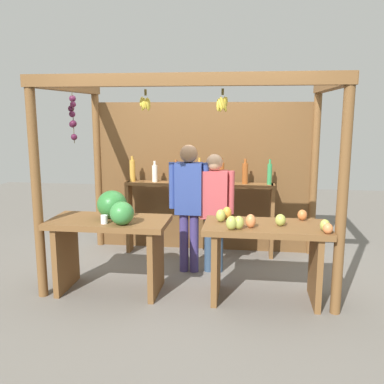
{
  "coord_description": "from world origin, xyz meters",
  "views": [
    {
      "loc": [
        0.65,
        -4.96,
        1.95
      ],
      "look_at": [
        0.0,
        -0.18,
        1.04
      ],
      "focal_mm": 40.0,
      "sensor_mm": 36.0,
      "label": 1
    }
  ],
  "objects": [
    {
      "name": "vendor_woman",
      "position": [
        0.24,
        0.05,
        0.86
      ],
      "size": [
        0.48,
        0.2,
        1.45
      ],
      "rotation": [
        0.0,
        0.0,
        0.15
      ],
      "color": "#314966",
      "rests_on": "ground"
    },
    {
      "name": "market_stall",
      "position": [
        -0.01,
        0.42,
        1.34
      ],
      "size": [
        3.15,
        1.92,
        2.3
      ],
      "color": "brown",
      "rests_on": "ground"
    },
    {
      "name": "fruit_counter_right",
      "position": [
        0.83,
        -0.68,
        0.6
      ],
      "size": [
        1.27,
        0.64,
        0.95
      ],
      "color": "brown",
      "rests_on": "ground"
    },
    {
      "name": "bottle_shelf_unit",
      "position": [
        -0.03,
        0.68,
        0.81
      ],
      "size": [
        2.02,
        0.22,
        1.35
      ],
      "color": "brown",
      "rests_on": "ground"
    },
    {
      "name": "fruit_counter_left",
      "position": [
        -0.81,
        -0.69,
        0.69
      ],
      "size": [
        1.27,
        0.66,
        1.11
      ],
      "color": "brown",
      "rests_on": "ground"
    },
    {
      "name": "ground_plane",
      "position": [
        0.0,
        0.0,
        0.0
      ],
      "size": [
        12.0,
        12.0,
        0.0
      ],
      "primitive_type": "plane",
      "color": "slate",
      "rests_on": "ground"
    },
    {
      "name": "vendor_man",
      "position": [
        -0.06,
        0.01,
        0.93
      ],
      "size": [
        0.48,
        0.21,
        1.56
      ],
      "rotation": [
        0.0,
        0.0,
        -0.13
      ],
      "color": "#3D336F",
      "rests_on": "ground"
    }
  ]
}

